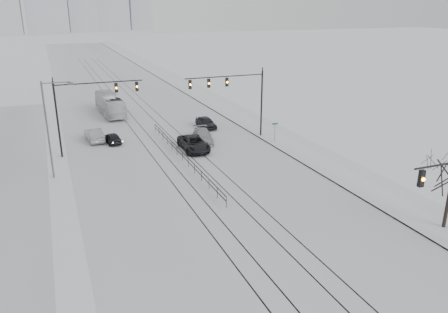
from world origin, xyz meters
TOP-DOWN VIEW (x-y plane):
  - road at (0.00, 60.00)m, footprint 22.00×260.00m
  - sidewalk_east at (13.50, 60.00)m, footprint 5.00×260.00m
  - curb at (11.05, 60.00)m, footprint 0.10×260.00m
  - tram_rails at (-0.00, 40.00)m, footprint 5.30×180.00m
  - traffic_mast_ne at (8.15, 34.99)m, footprint 9.60×0.37m
  - traffic_mast_nw at (-8.52, 36.00)m, footprint 9.10×0.37m
  - street_light_west at (-12.20, 30.00)m, footprint 2.73×0.25m
  - median_fence at (0.00, 30.00)m, footprint 0.06×24.00m
  - street_sign at (11.80, 32.00)m, footprint 0.70×0.06m
  - sedan_sb_inner at (-5.81, 38.91)m, footprint 2.02×3.84m
  - sedan_sb_outer at (-7.64, 40.53)m, footprint 2.04×4.77m
  - sedan_nb_front at (2.18, 32.87)m, footprint 2.69×5.65m
  - sedan_nb_right at (4.14, 35.40)m, footprint 3.00×5.34m
  - sedan_nb_far at (6.58, 41.15)m, footprint 1.91×4.36m
  - box_truck at (-3.94, 53.43)m, footprint 3.09×10.78m

SIDE VIEW (x-z plane):
  - road at x=0.00m, z-range 0.00..0.02m
  - tram_rails at x=0.00m, z-range 0.02..0.03m
  - curb at x=11.05m, z-range 0.00..0.12m
  - sidewalk_east at x=13.50m, z-range 0.00..0.16m
  - median_fence at x=0.00m, z-range 0.03..1.03m
  - sedan_sb_inner at x=-5.81m, z-range 0.00..1.25m
  - sedan_nb_right at x=4.14m, z-range 0.00..1.46m
  - sedan_nb_far at x=6.58m, z-range 0.00..1.46m
  - sedan_sb_outer at x=-7.64m, z-range 0.00..1.53m
  - sedan_nb_front at x=2.18m, z-range 0.00..1.56m
  - box_truck at x=-3.94m, z-range 0.00..2.97m
  - street_sign at x=11.80m, z-range 0.41..2.81m
  - street_light_west at x=-12.20m, z-range 0.71..9.71m
  - traffic_mast_nw at x=-8.52m, z-range 1.57..9.57m
  - traffic_mast_ne at x=8.15m, z-range 1.76..9.76m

